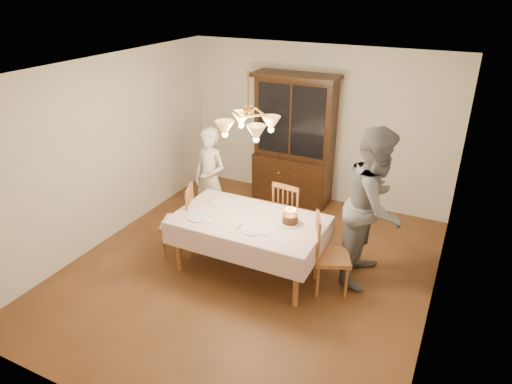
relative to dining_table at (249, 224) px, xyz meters
The scene contains 14 objects.
ground 0.68m from the dining_table, ahead, with size 5.00×5.00×0.00m, color #563018.
room_shell 0.90m from the dining_table, ahead, with size 5.00×5.00×5.00m.
dining_table is the anchor object (origin of this frame).
china_hutch 2.30m from the dining_table, 97.77° to the left, with size 1.38×0.54×2.16m.
chair_far_side 0.91m from the dining_table, 74.37° to the left, with size 0.49×0.47×1.00m.
chair_left_end 1.10m from the dining_table, behind, with size 0.56×0.57×1.00m.
chair_right_end 1.10m from the dining_table, ahead, with size 0.56×0.57×1.00m.
elderly_woman 1.35m from the dining_table, 142.55° to the left, with size 0.57×0.38×1.57m, color #F0E3CB.
adult_in_grey 1.56m from the dining_table, 22.28° to the left, with size 0.97×0.75×1.99m, color slate.
birthday_cake 0.54m from the dining_table, 13.77° to the left, with size 0.30×0.30×0.20m.
place_setting_near_left 0.64m from the dining_table, 155.56° to the right, with size 0.41×0.26×0.02m.
place_setting_near_right 0.31m from the dining_table, 53.70° to the right, with size 0.42×0.27×0.02m.
place_setting_far_left 0.60m from the dining_table, 155.89° to the left, with size 0.39×0.25×0.02m.
chandelier 1.29m from the dining_table, 155.46° to the right, with size 0.62×0.62×0.73m.
Camera 1 is at (2.31, -4.49, 3.52)m, focal length 32.00 mm.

